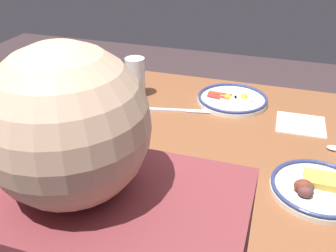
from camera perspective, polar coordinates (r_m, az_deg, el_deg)
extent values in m
cube|color=brown|center=(1.18, 4.24, -1.72)|extent=(1.21, 0.87, 0.04)
cylinder|color=brown|center=(1.81, -9.30, -3.99)|extent=(0.06, 0.06, 0.71)
cylinder|color=white|center=(1.37, 9.65, 3.82)|extent=(0.25, 0.25, 0.01)
torus|color=navy|center=(1.37, 9.69, 4.27)|extent=(0.25, 0.25, 0.01)
cylinder|color=white|center=(1.37, 11.37, 4.09)|extent=(0.07, 0.07, 0.01)
sphere|color=yellow|center=(1.37, 11.40, 4.33)|extent=(0.03, 0.03, 0.03)
cylinder|color=white|center=(1.36, 9.03, 4.22)|extent=(0.06, 0.06, 0.01)
sphere|color=yellow|center=(1.35, 9.00, 4.33)|extent=(0.02, 0.02, 0.02)
cube|color=#A93E22|center=(1.38, 7.85, 4.76)|extent=(0.09, 0.03, 0.01)
cube|color=#A9312E|center=(1.36, 7.65, 4.34)|extent=(0.08, 0.03, 0.01)
cylinder|color=silver|center=(0.99, 21.59, -9.00)|extent=(0.23, 0.23, 0.01)
torus|color=navy|center=(0.99, 21.72, -8.45)|extent=(0.22, 0.22, 0.01)
cube|color=gold|center=(1.00, 22.70, -7.64)|extent=(0.10, 0.06, 0.02)
ellipsoid|color=brown|center=(0.96, 19.85, -8.78)|extent=(0.03, 0.03, 0.03)
ellipsoid|color=brown|center=(0.95, 19.98, -8.65)|extent=(0.04, 0.03, 0.03)
ellipsoid|color=brown|center=(0.96, 19.82, -8.80)|extent=(0.03, 0.03, 0.03)
ellipsoid|color=brown|center=(0.95, 19.77, -8.57)|extent=(0.04, 0.03, 0.03)
ellipsoid|color=brown|center=(0.94, 20.02, -9.33)|extent=(0.04, 0.03, 0.03)
cylinder|color=#BF4C47|center=(1.54, -10.28, 8.50)|extent=(0.09, 0.09, 0.10)
torus|color=#BF4C47|center=(1.58, -9.70, 9.07)|extent=(0.02, 0.07, 0.07)
cylinder|color=brown|center=(1.53, -10.39, 9.64)|extent=(0.07, 0.07, 0.01)
cylinder|color=silver|center=(1.38, -4.94, 7.33)|extent=(0.07, 0.07, 0.14)
cylinder|color=black|center=(1.39, -4.91, 6.51)|extent=(0.06, 0.06, 0.10)
cube|color=white|center=(1.28, 19.38, 0.25)|extent=(0.15, 0.14, 0.00)
cube|color=silver|center=(0.93, -4.87, -9.72)|extent=(0.18, 0.03, 0.01)
cube|color=silver|center=(0.96, -9.37, -8.55)|extent=(0.03, 0.01, 0.00)
cube|color=silver|center=(0.96, -9.50, -8.76)|extent=(0.03, 0.01, 0.00)
cube|color=silver|center=(0.96, -9.64, -8.97)|extent=(0.03, 0.01, 0.00)
cube|color=silver|center=(0.95, -9.77, -9.19)|extent=(0.03, 0.01, 0.00)
cube|color=silver|center=(1.28, -6.04, 2.06)|extent=(0.17, 0.08, 0.01)
cube|color=silver|center=(1.23, -3.72, 0.85)|extent=(0.03, 0.01, 0.00)
cube|color=silver|center=(1.23, -3.53, 0.95)|extent=(0.03, 0.01, 0.00)
cube|color=silver|center=(1.24, -3.34, 1.05)|extent=(0.03, 0.01, 0.00)
cube|color=silver|center=(1.24, -3.15, 1.15)|extent=(0.03, 0.01, 0.00)
cube|color=silver|center=(1.29, 0.83, 2.42)|extent=(0.20, 0.06, 0.01)
cube|color=silver|center=(1.29, 4.79, 2.23)|extent=(0.09, 0.04, 0.00)
ellipsoid|color=silver|center=(1.18, 23.75, -3.06)|extent=(0.04, 0.03, 0.01)
sphere|color=#D4AC8A|center=(0.45, -14.98, 0.07)|extent=(0.20, 0.20, 0.20)
cylinder|color=tan|center=(0.77, -0.06, -16.59)|extent=(0.07, 0.07, 0.26)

